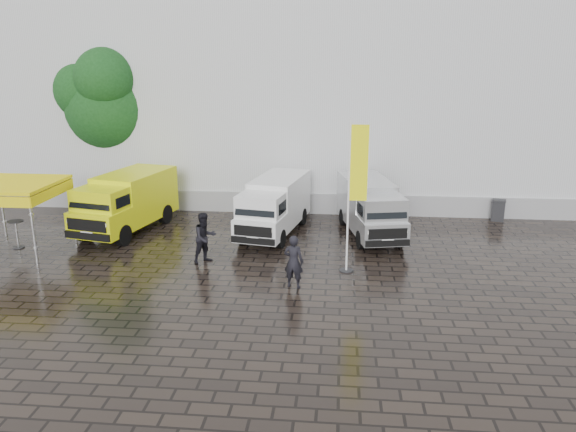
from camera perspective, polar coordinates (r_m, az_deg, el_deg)
name	(u,v)px	position (r m, az deg, el deg)	size (l,w,h in m)	color
ground	(314,273)	(20.06, 2.63, -5.85)	(120.00, 120.00, 0.00)	black
exhibition_hall	(362,82)	(34.67, 7.54, 13.38)	(44.00, 16.00, 12.00)	silver
hall_plinth	(363,205)	(27.48, 7.66, 1.13)	(44.00, 0.15, 1.00)	gray
van_yellow	(126,204)	(25.41, -16.12, 1.19)	(2.09, 5.44, 2.51)	#E2EC0C
van_white	(274,207)	(24.14, -1.39, 0.89)	(1.82, 5.47, 2.37)	white
van_silver	(370,209)	(24.18, 8.33, 0.70)	(1.79, 5.37, 2.33)	silver
canopy_tent	(11,187)	(24.23, -26.28, 2.68)	(3.31, 3.31, 2.74)	silver
flagpole	(354,188)	(19.48, 6.73, 2.89)	(0.88, 0.50, 5.46)	black
tree	(110,101)	(30.48, -17.68, 11.07)	(4.57, 4.57, 8.19)	black
cocktail_table	(17,234)	(24.96, -25.82, -1.69)	(0.60, 0.60, 1.14)	black
wheelie_bin	(498,210)	(28.09, 20.58, 0.58)	(0.61, 0.61, 1.01)	black
person_front	(294,262)	(18.58, 0.57, -4.65)	(0.66, 0.43, 1.81)	black
person_tent	(205,238)	(21.05, -8.44, -2.19)	(0.93, 0.72, 1.91)	black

